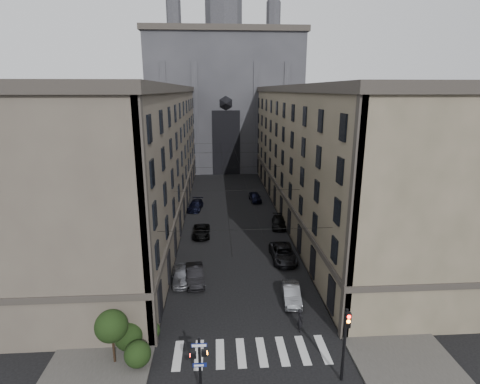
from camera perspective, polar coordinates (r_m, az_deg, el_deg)
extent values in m
cube|color=#383533|center=(57.37, -11.77, -3.49)|extent=(7.00, 80.00, 0.15)
cube|color=#383533|center=(58.21, 9.19, -3.09)|extent=(7.00, 80.00, 0.15)
cube|color=beige|center=(29.27, 1.74, -23.21)|extent=(11.00, 3.20, 0.01)
cube|color=#51483E|center=(55.72, -15.33, 5.21)|extent=(13.00, 60.00, 18.00)
cube|color=#38332D|center=(54.95, -16.04, 14.90)|extent=(13.60, 60.60, 0.90)
cube|color=#38332D|center=(56.71, -14.99, 0.44)|extent=(13.40, 60.30, 0.50)
cube|color=brown|center=(56.83, 12.53, 5.58)|extent=(13.00, 60.00, 18.00)
cube|color=#38332D|center=(56.08, 13.10, 15.08)|extent=(13.60, 60.60, 0.90)
cube|color=#38332D|center=(57.80, 12.26, 0.89)|extent=(13.40, 60.30, 0.50)
cube|color=#2D2D33|center=(92.89, -2.37, 13.28)|extent=(34.00, 22.00, 30.00)
cube|color=#38332D|center=(93.64, -2.48, 22.80)|extent=(35.00, 23.00, 1.20)
cylinder|color=#2D2D33|center=(94.71, -2.53, 26.70)|extent=(8.40, 8.40, 14.00)
cone|color=#2D2D33|center=(92.05, -10.15, 26.52)|extent=(3.20, 3.20, 13.00)
cone|color=#2D2D33|center=(92.60, 5.15, 26.61)|extent=(3.20, 3.20, 13.00)
cube|color=black|center=(82.55, -2.11, 7.46)|extent=(6.00, 0.30, 14.00)
cylinder|color=black|center=(25.24, -6.13, -24.81)|extent=(0.18, 0.18, 4.00)
cube|color=orange|center=(24.66, -5.49, -23.21)|extent=(0.34, 0.24, 0.38)
cube|color=#FF0C07|center=(24.90, -7.12, -23.42)|extent=(0.34, 0.24, 0.38)
cube|color=navy|center=(24.17, -6.26, -22.20)|extent=(0.95, 0.05, 0.24)
cube|color=navy|center=(25.04, -6.15, -24.74)|extent=(0.85, 0.05, 0.27)
cylinder|color=black|center=(26.43, 15.58, -21.59)|extent=(0.20, 0.20, 5.20)
cube|color=black|center=(25.13, 16.09, -18.21)|extent=(0.34, 0.30, 1.00)
cylinder|color=#FF0C07|center=(24.83, 16.27, -17.79)|extent=(0.22, 0.05, 0.22)
cylinder|color=orange|center=(25.00, 16.22, -18.41)|extent=(0.22, 0.05, 0.22)
cylinder|color=black|center=(25.18, 16.16, -19.02)|extent=(0.22, 0.05, 0.22)
sphere|color=black|center=(28.29, -15.33, -22.72)|extent=(1.80, 1.80, 1.80)
sphere|color=black|center=(29.84, -16.65, -20.34)|extent=(2.00, 2.00, 2.00)
sphere|color=black|center=(30.54, -13.45, -19.86)|extent=(1.40, 1.40, 1.40)
cylinder|color=black|center=(28.87, -18.72, -21.39)|extent=(0.16, 0.16, 2.40)
sphere|color=black|center=(27.97, -19.02, -18.75)|extent=(2.20, 2.20, 2.20)
cylinder|color=black|center=(29.89, 0.95, -5.74)|extent=(14.00, 0.03, 0.03)
cylinder|color=black|center=(41.28, -0.40, 0.23)|extent=(14.00, 0.03, 0.03)
cylinder|color=black|center=(53.93, -1.21, 3.81)|extent=(14.00, 0.03, 0.03)
cylinder|color=black|center=(66.71, -1.71, 6.03)|extent=(14.00, 0.03, 0.03)
cylinder|color=black|center=(78.57, -2.03, 7.43)|extent=(14.00, 0.03, 0.03)
cylinder|color=black|center=(54.95, -2.61, 3.59)|extent=(0.03, 60.00, 0.03)
cylinder|color=black|center=(55.06, 0.10, 3.63)|extent=(0.03, 60.00, 0.03)
imported|color=slate|center=(37.90, -9.04, -12.41)|extent=(2.12, 4.43, 1.46)
imported|color=black|center=(37.68, -6.87, -12.44)|extent=(2.11, 4.79, 1.53)
imported|color=black|center=(48.64, -5.91, -5.98)|extent=(2.15, 4.65, 1.29)
imported|color=black|center=(59.23, -6.81, -2.02)|extent=(2.61, 5.12, 1.42)
imported|color=gray|center=(34.84, 7.82, -15.08)|extent=(1.81, 4.33, 1.39)
imported|color=black|center=(42.14, 6.59, -9.28)|extent=(2.61, 5.60, 1.55)
imported|color=black|center=(51.77, 5.92, -4.62)|extent=(2.49, 4.85, 1.35)
imported|color=black|center=(63.31, 2.31, -0.76)|extent=(2.06, 4.49, 1.49)
imported|color=black|center=(31.07, 9.14, -18.71)|extent=(0.59, 0.77, 1.90)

